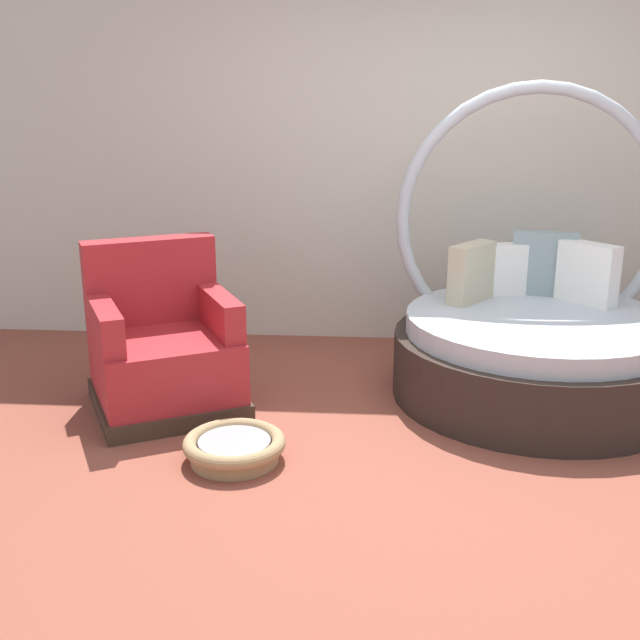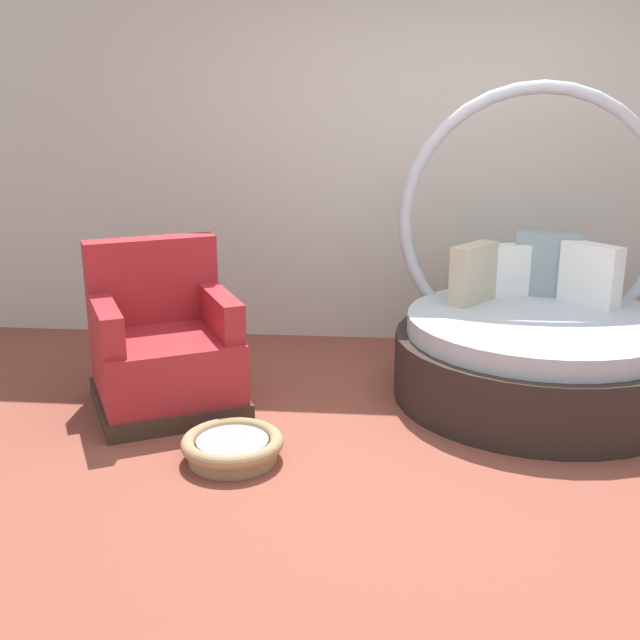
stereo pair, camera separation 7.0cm
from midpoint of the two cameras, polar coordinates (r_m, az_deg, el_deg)
ground_plane at (r=3.87m, az=7.93°, el=-10.95°), size 8.00×8.00×0.02m
back_wall at (r=5.56m, az=7.58°, el=13.25°), size 8.00×0.12×2.91m
round_daybed at (r=4.79m, az=16.11°, el=-1.13°), size 1.68×1.68×1.83m
red_armchair at (r=4.53m, az=-10.99°, el=-2.20°), size 1.07×1.07×0.94m
pet_basket at (r=3.90m, az=-5.95°, el=-9.27°), size 0.51×0.51×0.13m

